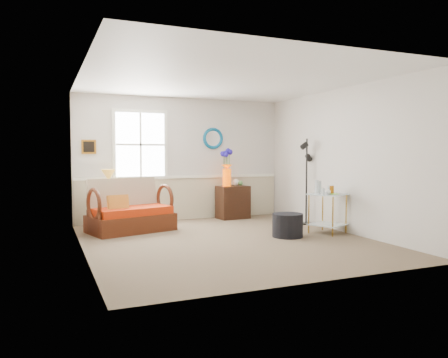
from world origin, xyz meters
name	(u,v)px	position (x,y,z in m)	size (l,w,h in m)	color
floor	(228,241)	(0.00, 0.00, 0.00)	(4.50, 5.00, 0.01)	brown
ceiling	(228,80)	(0.00, 0.00, 2.60)	(4.50, 5.00, 0.01)	white
walls	(228,161)	(0.00, 0.00, 1.30)	(4.51, 5.01, 2.60)	beige
wainscot	(183,199)	(0.00, 2.48, 0.45)	(4.46, 0.02, 0.90)	#BDB18F
chair_rail	(183,177)	(0.00, 2.47, 0.92)	(4.46, 0.04, 0.06)	white
window	(140,145)	(-0.90, 2.47, 1.60)	(1.14, 0.06, 1.44)	white
picture	(89,147)	(-1.92, 2.48, 1.55)	(0.28, 0.03, 0.28)	#B3731D
mirror	(213,138)	(0.70, 2.48, 1.75)	(0.47, 0.47, 0.07)	#03719D
loveseat	(131,205)	(-1.30, 1.46, 0.48)	(1.47, 0.83, 0.96)	#592610
throw_pillow	(118,206)	(-1.55, 1.32, 0.50)	(0.37, 0.09, 0.37)	#C45F19
lamp_stand	(107,211)	(-1.62, 2.14, 0.30)	(0.34, 0.34, 0.61)	black
table_lamp	(109,182)	(-1.59, 2.16, 0.86)	(0.28, 0.28, 0.50)	#BF842B
potted_plant	(114,189)	(-1.49, 2.17, 0.74)	(0.30, 0.33, 0.26)	#4C7C3F
cabinet	(233,202)	(1.06, 2.19, 0.36)	(0.66, 0.43, 0.71)	black
flower_vase	(227,168)	(0.90, 2.16, 1.11)	(0.23, 0.23, 0.79)	#F54E00
side_table	(327,213)	(1.89, -0.09, 0.36)	(0.56, 0.56, 0.71)	gold
tabletop_items	(326,187)	(1.86, -0.06, 0.83)	(0.40, 0.40, 0.24)	silver
floor_lamp	(306,182)	(2.10, 0.91, 0.86)	(0.25, 0.25, 1.71)	black
ottoman	(288,225)	(1.06, -0.10, 0.20)	(0.52, 0.52, 0.40)	black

